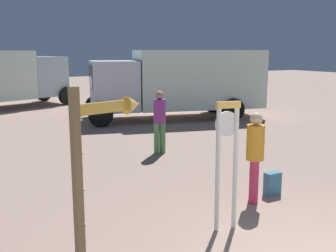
{
  "coord_description": "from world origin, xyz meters",
  "views": [
    {
      "loc": [
        -4.14,
        -2.97,
        2.75
      ],
      "look_at": [
        -0.23,
        4.22,
        1.2
      ],
      "focal_mm": 42.57,
      "sensor_mm": 36.0,
      "label": 1
    }
  ],
  "objects_px": {
    "arrow_sign": "(100,146)",
    "person_distant": "(160,119)",
    "standing_clock": "(227,154)",
    "box_truck_near": "(181,81)",
    "person_near_clock": "(255,153)",
    "backpack": "(272,184)"
  },
  "relations": [
    {
      "from": "arrow_sign",
      "to": "person_distant",
      "type": "bearing_deg",
      "value": 55.12
    },
    {
      "from": "standing_clock",
      "to": "arrow_sign",
      "type": "relative_size",
      "value": 0.86
    },
    {
      "from": "box_truck_near",
      "to": "standing_clock",
      "type": "bearing_deg",
      "value": -116.49
    },
    {
      "from": "person_distant",
      "to": "box_truck_near",
      "type": "bearing_deg",
      "value": 54.19
    },
    {
      "from": "standing_clock",
      "to": "person_near_clock",
      "type": "xyz_separation_m",
      "value": [
        1.14,
        0.67,
        -0.29
      ]
    },
    {
      "from": "standing_clock",
      "to": "arrow_sign",
      "type": "distance_m",
      "value": 2.03
    },
    {
      "from": "backpack",
      "to": "box_truck_near",
      "type": "height_order",
      "value": "box_truck_near"
    },
    {
      "from": "arrow_sign",
      "to": "person_distant",
      "type": "distance_m",
      "value": 5.77
    },
    {
      "from": "backpack",
      "to": "person_distant",
      "type": "height_order",
      "value": "person_distant"
    },
    {
      "from": "standing_clock",
      "to": "backpack",
      "type": "bearing_deg",
      "value": 24.9
    },
    {
      "from": "person_distant",
      "to": "arrow_sign",
      "type": "bearing_deg",
      "value": -124.88
    },
    {
      "from": "arrow_sign",
      "to": "backpack",
      "type": "height_order",
      "value": "arrow_sign"
    },
    {
      "from": "arrow_sign",
      "to": "standing_clock",
      "type": "bearing_deg",
      "value": 0.41
    },
    {
      "from": "backpack",
      "to": "person_distant",
      "type": "bearing_deg",
      "value": 96.38
    },
    {
      "from": "person_near_clock",
      "to": "backpack",
      "type": "xyz_separation_m",
      "value": [
        0.57,
        0.12,
        -0.71
      ]
    },
    {
      "from": "backpack",
      "to": "person_near_clock",
      "type": "bearing_deg",
      "value": -167.77
    },
    {
      "from": "backpack",
      "to": "box_truck_near",
      "type": "bearing_deg",
      "value": 70.94
    },
    {
      "from": "arrow_sign",
      "to": "box_truck_near",
      "type": "xyz_separation_m",
      "value": [
        6.69,
        9.44,
        -0.03
      ]
    },
    {
      "from": "arrow_sign",
      "to": "box_truck_near",
      "type": "height_order",
      "value": "box_truck_near"
    },
    {
      "from": "standing_clock",
      "to": "person_distant",
      "type": "distance_m",
      "value": 4.87
    },
    {
      "from": "arrow_sign",
      "to": "box_truck_near",
      "type": "relative_size",
      "value": 0.31
    },
    {
      "from": "standing_clock",
      "to": "backpack",
      "type": "distance_m",
      "value": 2.14
    }
  ]
}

